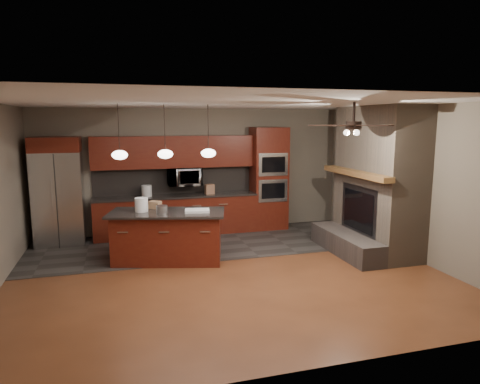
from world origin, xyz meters
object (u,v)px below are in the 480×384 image
object	(u,v)px
white_bucket	(141,205)
counter_bucket	(147,191)
refrigerator	(58,191)
cardboard_box	(155,205)
microwave	(184,177)
counter_box	(210,189)
paint_can	(162,209)
paint_tray	(197,211)
kitchen_island	(168,236)
oven_tower	(269,179)

from	to	relation	value
white_bucket	counter_bucket	world-z (taller)	white_bucket
refrigerator	cardboard_box	bearing A→B (deg)	-37.33
microwave	counter_box	bearing A→B (deg)	-10.34
paint_can	cardboard_box	distance (m)	0.46
microwave	counter_box	size ratio (longest dim) A/B	3.37
paint_tray	counter_box	distance (m)	2.05
paint_tray	cardboard_box	xyz separation A→B (m)	(-0.69, 0.53, 0.05)
kitchen_island	paint_can	world-z (taller)	paint_can
white_bucket	paint_can	xyz separation A→B (m)	(0.34, -0.23, -0.06)
oven_tower	paint_can	size ratio (longest dim) A/B	11.86
refrigerator	paint_tray	size ratio (longest dim) A/B	5.12
microwave	paint_tray	distance (m)	2.08
kitchen_island	counter_box	size ratio (longest dim) A/B	10.16
paint_can	counter_bucket	bearing A→B (deg)	93.93
kitchen_island	counter_bucket	world-z (taller)	counter_bucket
oven_tower	refrigerator	world-z (taller)	oven_tower
white_bucket	oven_tower	bearing A→B (deg)	29.23
white_bucket	counter_box	distance (m)	2.29
kitchen_island	counter_box	world-z (taller)	counter_box
oven_tower	paint_tray	distance (m)	2.88
counter_bucket	counter_box	size ratio (longest dim) A/B	1.14
oven_tower	kitchen_island	distance (m)	3.24
microwave	white_bucket	bearing A→B (deg)	-120.80
counter_box	refrigerator	bearing A→B (deg)	173.79
oven_tower	counter_box	size ratio (longest dim) A/B	10.96
kitchen_island	paint_tray	xyz separation A→B (m)	(0.52, -0.17, 0.48)
white_bucket	counter_box	world-z (taller)	white_bucket
oven_tower	microwave	xyz separation A→B (m)	(-1.98, 0.06, 0.11)
counter_box	cardboard_box	bearing A→B (deg)	-139.99
refrigerator	oven_tower	bearing A→B (deg)	0.92
kitchen_island	cardboard_box	xyz separation A→B (m)	(-0.18, 0.36, 0.52)
oven_tower	paint_can	distance (m)	3.30
refrigerator	white_bucket	xyz separation A→B (m)	(1.56, -1.61, -0.06)
paint_tray	oven_tower	bearing A→B (deg)	53.91
oven_tower	counter_box	xyz separation A→B (m)	(-1.43, -0.04, -0.18)
white_bucket	counter_bucket	bearing A→B (deg)	83.10
white_bucket	cardboard_box	bearing A→B (deg)	41.49
white_bucket	paint_can	world-z (taller)	white_bucket
oven_tower	paint_can	bearing A→B (deg)	-144.42
oven_tower	paint_can	xyz separation A→B (m)	(-2.68, -1.92, -0.20)
oven_tower	cardboard_box	world-z (taller)	oven_tower
paint_tray	cardboard_box	distance (m)	0.87
counter_bucket	white_bucket	bearing A→B (deg)	-96.90
kitchen_island	white_bucket	size ratio (longest dim) A/B	8.86
white_bucket	cardboard_box	xyz separation A→B (m)	(0.26, 0.23, -0.06)
white_bucket	paint_tray	distance (m)	1.00
refrigerator	counter_bucket	world-z (taller)	refrigerator
counter_box	kitchen_island	bearing A→B (deg)	-129.78
refrigerator	counter_box	world-z (taller)	refrigerator
white_bucket	counter_bucket	xyz separation A→B (m)	(0.20, 1.69, -0.02)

